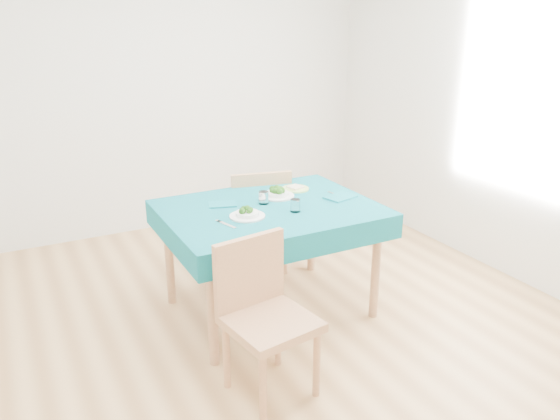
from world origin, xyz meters
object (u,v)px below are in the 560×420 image
bowl_near (247,212)px  side_plate (295,189)px  chair_far (255,200)px  bowl_far (277,192)px  table (270,260)px  chair_near (271,305)px

bowl_near → side_plate: (0.55, 0.36, -0.03)m
chair_far → bowl_far: chair_far is taller
chair_far → bowl_far: (-0.07, -0.50, 0.22)m
chair_far → bowl_near: size_ratio=5.12×
chair_far → bowl_far: bearing=94.0°
table → bowl_far: 0.47m
bowl_far → table: bearing=-130.6°
table → side_plate: side_plate is taller
chair_far → table: bearing=84.2°
table → chair_near: 0.90m
chair_near → bowl_far: bearing=52.1°
bowl_near → bowl_far: size_ratio=0.94×
side_plate → bowl_far: bearing=-155.1°
chair_near → chair_far: (0.61, 1.47, 0.04)m
chair_near → table: bearing=54.9°
bowl_near → bowl_far: bowl_far is taller
chair_far → bowl_near: (-0.42, -0.78, 0.22)m
table → bowl_near: bearing=-153.3°
chair_near → bowl_near: bearing=66.1°
bowl_near → bowl_far: bearing=37.8°
chair_near → chair_far: chair_far is taller
table → chair_far: size_ratio=1.20×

